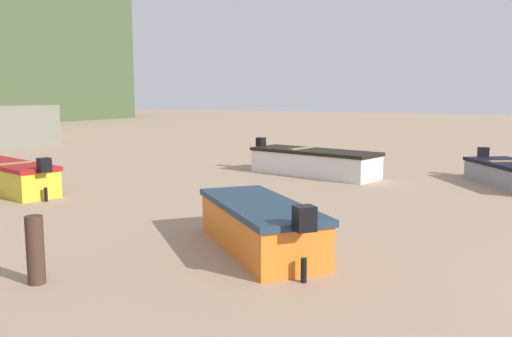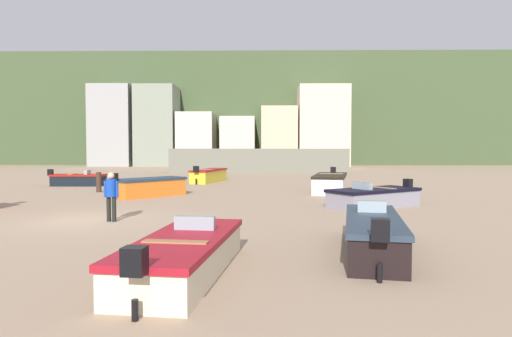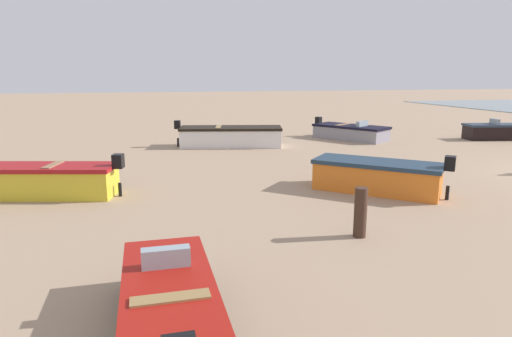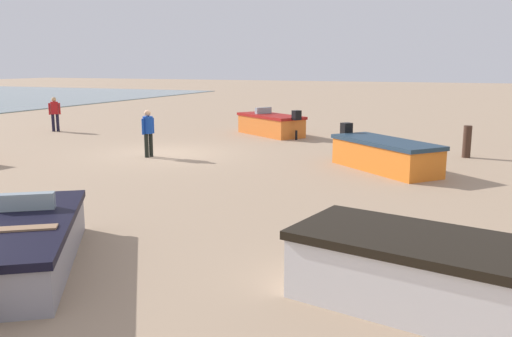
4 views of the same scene
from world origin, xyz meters
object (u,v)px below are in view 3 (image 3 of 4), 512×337
boat_yellow_2 (36,181)px  boat_grey_7 (350,132)px  boat_black_3 (170,309)px  mooring_post_near_water (360,212)px  boat_orange_1 (377,176)px  boat_black_4 (508,131)px  boat_white_6 (231,136)px

boat_yellow_2 → boat_grey_7: (8.41, -13.83, -0.07)m
boat_black_3 → mooring_post_near_water: mooring_post_near_water is taller
boat_grey_7 → boat_yellow_2: bearing=-2.6°
boat_orange_1 → mooring_post_near_water: size_ratio=3.38×
boat_black_4 → boat_black_3: bearing=138.0°
boat_white_6 → mooring_post_near_water: 12.77m
boat_orange_1 → boat_yellow_2: (1.83, 9.81, -0.00)m
boat_black_4 → boat_white_6: (1.19, 15.06, 0.05)m
boat_yellow_2 → mooring_post_near_water: (-5.17, -7.58, 0.08)m
boat_yellow_2 → boat_black_3: boat_yellow_2 is taller
boat_white_6 → boat_grey_7: 6.79m
boat_yellow_2 → boat_grey_7: bearing=-45.2°
boat_white_6 → boat_grey_7: (0.81, -6.74, -0.09)m
boat_yellow_2 → boat_black_3: bearing=-143.3°
boat_black_4 → boat_white_6: size_ratio=0.94×
boat_grey_7 → mooring_post_near_water: bearing=31.4°
mooring_post_near_water → boat_yellow_2: bearing=55.7°
boat_yellow_2 → mooring_post_near_water: size_ratio=4.49×
boat_black_4 → boat_grey_7: bearing=87.0°
boat_black_4 → boat_white_6: bearing=96.0°
boat_yellow_2 → boat_black_3: 8.67m
boat_black_3 → boat_orange_1: bearing=43.1°
boat_grey_7 → mooring_post_near_water: 14.95m
boat_yellow_2 → boat_black_4: size_ratio=1.00×
boat_black_3 → boat_black_4: bearing=36.8°
boat_yellow_2 → boat_white_6: (7.60, -7.09, 0.02)m
boat_black_3 → mooring_post_near_water: (2.80, -4.17, 0.16)m
boat_yellow_2 → boat_black_3: size_ratio=1.36×
mooring_post_near_water → boat_orange_1: bearing=-33.8°
boat_black_3 → mooring_post_near_water: bearing=33.2°
boat_black_3 → boat_white_6: bearing=76.0°
boat_black_3 → boat_black_4: (14.38, -18.74, 0.04)m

